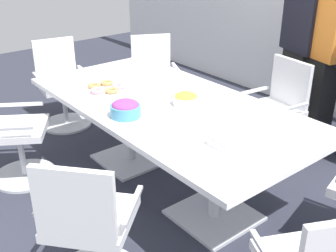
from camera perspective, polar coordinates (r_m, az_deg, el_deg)
ground_plane at (r=3.57m, az=-0.00°, el=-8.09°), size 10.00×10.00×0.01m
conference_table at (r=3.26m, az=-0.00°, el=1.19°), size 2.40×1.20×0.75m
office_chair_2 at (r=3.96m, az=14.32°, el=1.41°), size 0.61×0.61×0.91m
office_chair_3 at (r=4.67m, az=-1.96°, el=5.88°), size 0.73×0.73×0.91m
office_chair_4 at (r=4.65m, az=-14.29°, el=5.00°), size 0.62×0.62×0.91m
office_chair_5 at (r=3.71m, az=-20.53°, el=-1.18°), size 0.75×0.75×0.91m
office_chair_6 at (r=2.48m, az=-10.67°, el=-13.95°), size 0.76×0.76×0.91m
person_standing_0 at (r=4.24m, az=17.94°, el=10.97°), size 0.60×0.35×1.88m
person_standing_1 at (r=4.08m, az=20.43°, el=10.05°), size 0.61×0.33×1.88m
snack_bowl_candy_mix at (r=2.96m, az=-5.83°, el=2.40°), size 0.22×0.22×0.12m
snack_bowl_chips_yellow at (r=3.15m, az=2.46°, el=3.70°), size 0.19×0.19×0.10m
donut_platter at (r=3.49m, az=-8.50°, el=5.14°), size 0.31×0.30×0.04m
napkin_pile at (r=2.58m, az=7.98°, el=-2.03°), size 0.17×0.17×0.07m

